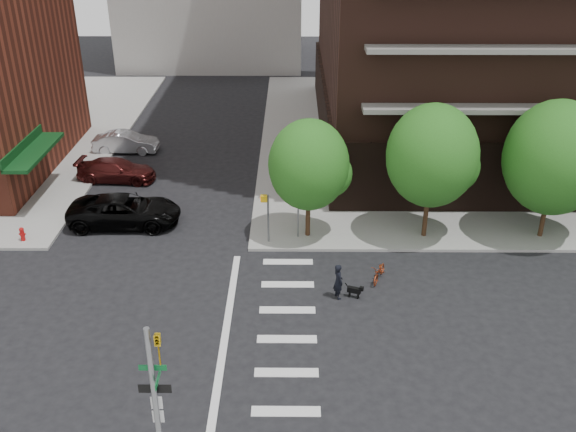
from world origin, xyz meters
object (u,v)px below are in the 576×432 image
Objects in this scene: parked_car_silver at (126,142)px; scooter at (379,272)px; traffic_signal at (160,429)px; fire_hydrant at (22,233)px; parked_car_black at (125,211)px; dog_walker at (338,281)px; parked_car_maroon at (117,170)px.

parked_car_silver reaches higher than scooter.
traffic_signal reaches higher than fire_hydrant.
traffic_signal is at bearing -56.74° from fire_hydrant.
fire_hydrant is 0.17× the size of parked_car_silver.
traffic_signal is 1.02× the size of parked_car_black.
parked_car_black reaches higher than parked_car_silver.
parked_car_black is 12.93m from dog_walker.
dog_walker is (15.71, -4.80, 0.28)m from fire_hydrant.
scooter is (17.71, -3.35, -0.12)m from fire_hydrant.
parked_car_maroon is at bearing 70.10° from fire_hydrant.
dog_walker is at bearing -16.99° from fire_hydrant.
parked_car_black reaches higher than parked_car_maroon.
traffic_signal reaches higher than parked_car_black.
dog_walker is at bearing -130.51° from parked_car_maroon.
fire_hydrant is at bearing 170.28° from parked_car_silver.
fire_hydrant is at bearing -168.14° from scooter.
scooter is at bearing -10.70° from fire_hydrant.
scooter is (7.68, 11.95, -2.27)m from traffic_signal.
scooter is 0.98× the size of dog_walker.
traffic_signal is 18.24m from parked_car_black.
traffic_signal reaches higher than scooter.
traffic_signal is at bearing -163.89° from parked_car_black.
parked_car_silver is at bearing 156.29° from scooter.
traffic_signal reaches higher than parked_car_silver.
parked_car_silver is 2.61× the size of dog_walker.
parked_car_maroon is at bearing 107.17° from traffic_signal.
dog_walker is (10.96, -6.87, 0.02)m from parked_car_black.
fire_hydrant is at bearing 50.50° from dog_walker.
parked_car_black is at bearing 179.90° from scooter.
traffic_signal is 12.08m from dog_walker.
parked_car_silver is at bearing 14.86° from dog_walker.
parked_car_black is (4.76, 2.06, 0.27)m from fire_hydrant.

